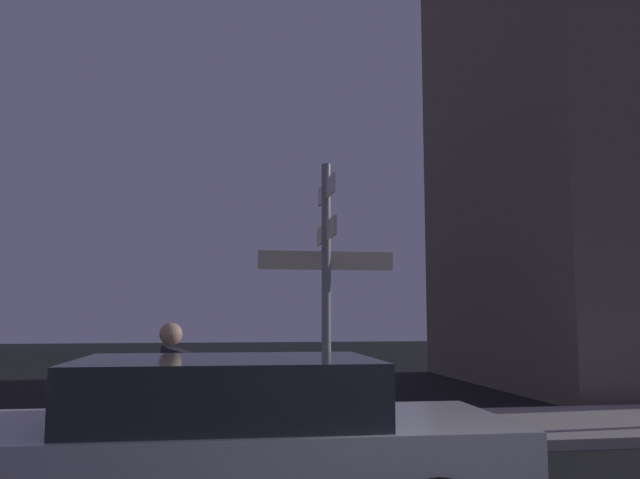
{
  "coord_description": "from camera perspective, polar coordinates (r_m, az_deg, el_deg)",
  "views": [
    {
      "loc": [
        -1.55,
        -2.5,
        1.68
      ],
      "look_at": [
        -0.25,
        5.42,
        2.61
      ],
      "focal_mm": 36.97,
      "sensor_mm": 36.0,
      "label": 1
    }
  ],
  "objects": [
    {
      "name": "sidewalk_kerb",
      "position": [
        9.52,
        0.21,
        -16.33
      ],
      "size": [
        40.0,
        2.85,
        0.14
      ],
      "primitive_type": "cube",
      "color": "#9E9991",
      "rests_on": "ground_plane"
    },
    {
      "name": "cyclist",
      "position": [
        6.65,
        -12.52,
        -14.49
      ],
      "size": [
        1.82,
        0.37,
        1.61
      ],
      "color": "black",
      "rests_on": "ground_plane"
    },
    {
      "name": "signpost",
      "position": [
        8.54,
        0.54,
        -2.91
      ],
      "size": [
        1.78,
        1.34,
        3.53
      ],
      "color": "gray",
      "rests_on": "sidewalk_kerb"
    },
    {
      "name": "car_near_right",
      "position": [
        5.16,
        -9.06,
        -17.01
      ],
      "size": [
        4.56,
        1.95,
        1.36
      ],
      "color": "#B7B7BC",
      "rests_on": "ground_plane"
    }
  ]
}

